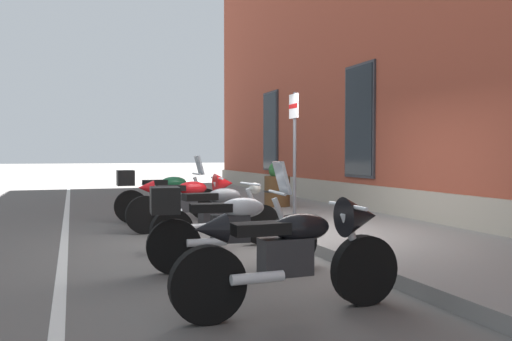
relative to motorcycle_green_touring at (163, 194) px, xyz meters
name	(u,v)px	position (x,y,z in m)	size (l,w,h in m)	color
ground_plane	(285,243)	(3.12, 1.35, -0.56)	(140.00, 140.00, 0.00)	#565451
sidewalk	(368,233)	(3.12, 2.83, -0.48)	(33.20, 2.96, 0.16)	slate
lane_stripe	(63,256)	(3.12, -1.85, -0.55)	(33.20, 0.12, 0.01)	silver
motorcycle_green_touring	(163,194)	(0.00, 0.00, 0.00)	(0.62, 2.16, 1.33)	black
motorcycle_red_sport	(191,200)	(1.47, 0.25, 0.00)	(0.62, 2.13, 1.01)	black
motorcycle_grey_naked	(219,216)	(3.24, 0.27, -0.08)	(0.63, 2.01, 0.94)	black
motorcycle_silver_touring	(225,225)	(4.64, -0.05, -0.02)	(0.62, 2.04, 1.28)	black
motorcycle_black_sport	(299,250)	(6.41, 0.10, -0.01)	(0.62, 2.10, 0.99)	black
parking_sign	(294,137)	(1.80, 2.09, 1.11)	(0.36, 0.07, 2.33)	#4C4C51
barrel_planter	(277,187)	(-0.66, 2.74, 0.05)	(0.62, 0.62, 1.04)	brown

